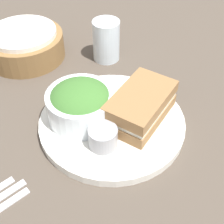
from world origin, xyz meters
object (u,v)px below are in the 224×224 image
Objects in this scene: salad_bowl at (80,103)px; sandwich at (140,106)px; drink_glass at (106,40)px; bread_basket at (25,44)px; plate at (112,122)px; dressing_cup at (103,137)px.

sandwich is at bearing -36.77° from salad_bowl.
drink_glass reaches higher than sandwich.
sandwich is 1.67× the size of drink_glass.
sandwich is 0.87× the size of bread_basket.
sandwich is 1.29× the size of salad_bowl.
drink_glass is at bearing 70.04° from sandwich.
salad_bowl is (-0.04, 0.04, 0.05)m from plate.
drink_glass is (0.18, 0.24, 0.01)m from dressing_cup.
drink_glass is 0.21m from bread_basket.
bread_basket is at bearing 141.40° from drink_glass.
sandwich is at bearing -29.15° from plate.
plate is 0.33m from bread_basket.
plate is at bearing -123.17° from drink_glass.
bread_basket is (-0.03, 0.33, 0.03)m from plate.
bread_basket reaches higher than plate.
bread_basket is (0.02, 0.37, -0.00)m from dressing_cup.
dressing_cup is 0.37m from bread_basket.
dressing_cup is at bearing -140.65° from plate.
salad_bowl is 2.46× the size of dressing_cup.
salad_bowl is at bearing -92.95° from bread_basket.
dressing_cup reaches higher than plate.
drink_glass reaches higher than dressing_cup.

